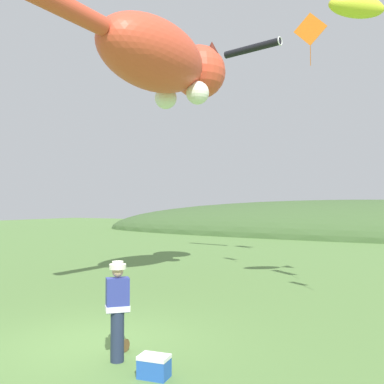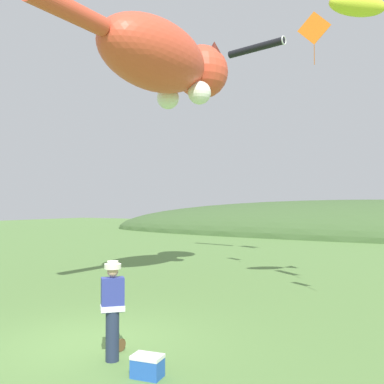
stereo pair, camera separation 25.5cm
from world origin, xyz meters
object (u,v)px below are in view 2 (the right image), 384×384
(kite_spool, at_px, (119,345))
(kite_diamond_orange, at_px, (314,28))
(kite_fish_windsock, at_px, (366,6))
(festival_attendant, at_px, (113,307))
(kite_tube_streamer, at_px, (256,48))
(picnic_cooler, at_px, (147,366))
(kite_giant_cat, at_px, (166,61))

(kite_spool, xyz_separation_m, kite_diamond_orange, (0.51, 12.58, 10.52))
(kite_fish_windsock, bearing_deg, festival_attendant, -117.39)
(festival_attendant, distance_m, kite_tube_streamer, 16.78)
(kite_spool, height_order, kite_tube_streamer, kite_tube_streamer)
(kite_spool, distance_m, picnic_cooler, 1.42)
(picnic_cooler, relative_size, kite_tube_streamer, 0.17)
(picnic_cooler, height_order, kite_giant_cat, kite_giant_cat)
(kite_giant_cat, distance_m, kite_diamond_orange, 7.92)
(kite_giant_cat, bearing_deg, picnic_cooler, -58.10)
(festival_attendant, bearing_deg, kite_diamond_orange, 88.84)
(festival_attendant, height_order, kite_tube_streamer, kite_tube_streamer)
(kite_fish_windsock, bearing_deg, kite_spool, -120.88)
(picnic_cooler, height_order, kite_fish_windsock, kite_fish_windsock)
(festival_attendant, bearing_deg, picnic_cooler, -15.26)
(festival_attendant, relative_size, kite_diamond_orange, 0.74)
(kite_spool, relative_size, kite_tube_streamer, 0.08)
(kite_spool, height_order, kite_giant_cat, kite_giant_cat)
(kite_spool, relative_size, picnic_cooler, 0.45)
(kite_fish_windsock, xyz_separation_m, kite_diamond_orange, (-3.10, 6.55, 2.39))
(festival_attendant, xyz_separation_m, kite_spool, (-0.24, 0.46, -0.83))
(kite_spool, distance_m, kite_fish_windsock, 10.74)
(festival_attendant, relative_size, kite_giant_cat, 0.19)
(festival_attendant, distance_m, picnic_cooler, 1.27)
(kite_fish_windsock, relative_size, kite_tube_streamer, 0.67)
(kite_spool, height_order, picnic_cooler, picnic_cooler)
(kite_giant_cat, relative_size, kite_tube_streamer, 2.95)
(festival_attendant, xyz_separation_m, kite_tube_streamer, (-2.69, 13.55, 9.53))
(festival_attendant, relative_size, picnic_cooler, 3.31)
(picnic_cooler, xyz_separation_m, kite_tube_streamer, (-3.66, 13.82, 10.30))
(kite_tube_streamer, relative_size, kite_diamond_orange, 1.29)
(kite_spool, xyz_separation_m, kite_tube_streamer, (-2.44, 13.09, 10.36))
(kite_fish_windsock, bearing_deg, kite_giant_cat, 179.75)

